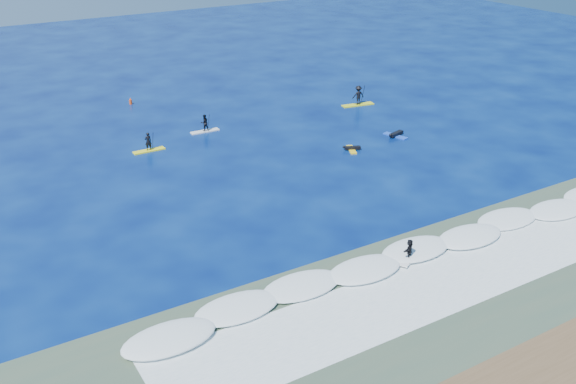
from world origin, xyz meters
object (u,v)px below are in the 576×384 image
prone_paddler_near (352,149)px  prone_paddler_far (396,135)px  sup_paddler_center (205,124)px  marker_buoy (131,101)px  sup_paddler_left (148,144)px  sup_paddler_right (358,96)px  wave_surfer (409,251)px

prone_paddler_near → prone_paddler_far: prone_paddler_far is taller
sup_paddler_center → marker_buoy: size_ratio=3.76×
sup_paddler_left → sup_paddler_center: size_ratio=1.01×
sup_paddler_left → sup_paddler_right: size_ratio=0.78×
sup_paddler_right → wave_surfer: sup_paddler_right is taller
prone_paddler_near → wave_surfer: (-7.87, -16.42, 0.63)m
sup_paddler_left → prone_paddler_far: bearing=-21.6°
prone_paddler_near → prone_paddler_far: bearing=-58.7°
prone_paddler_near → wave_surfer: bearing=178.4°
sup_paddler_left → prone_paddler_near: size_ratio=1.35×
prone_paddler_near → marker_buoy: size_ratio=2.80×
sup_paddler_center → sup_paddler_right: size_ratio=0.77×
sup_paddler_right → prone_paddler_near: (-8.03, -9.90, -0.79)m
sup_paddler_right → marker_buoy: (-19.87, 12.32, -0.62)m
sup_paddler_center → marker_buoy: sup_paddler_center is taller
sup_paddler_right → wave_surfer: size_ratio=1.87×
marker_buoy → prone_paddler_near: bearing=-62.0°
sup_paddler_right → prone_paddler_near: 12.77m
sup_paddler_left → prone_paddler_far: (20.16, -7.97, -0.43)m
sup_paddler_center → marker_buoy: (-3.08, 11.59, -0.39)m
prone_paddler_far → marker_buoy: marker_buoy is taller
prone_paddler_far → sup_paddler_right: bearing=-31.3°
sup_paddler_left → marker_buoy: (2.96, 13.56, -0.28)m
prone_paddler_near → wave_surfer: size_ratio=1.07×
wave_surfer → sup_paddler_left: bearing=75.9°
sup_paddler_left → wave_surfer: (6.92, -25.07, 0.18)m
prone_paddler_near → prone_paddler_far: 5.41m
sup_paddler_right → prone_paddler_far: size_ratio=1.44×
sup_paddler_center → prone_paddler_far: sup_paddler_center is taller
sup_paddler_left → sup_paddler_center: 6.36m
sup_paddler_right → prone_paddler_far: bearing=-97.0°
sup_paddler_right → wave_surfer: 30.75m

